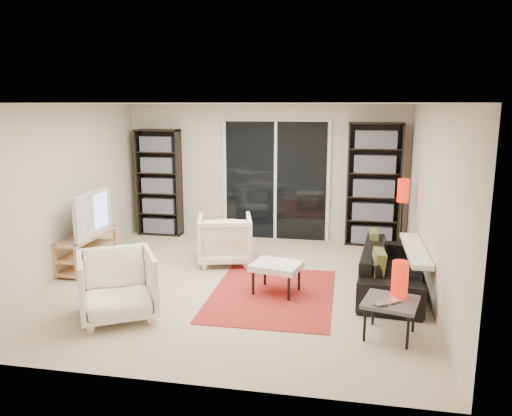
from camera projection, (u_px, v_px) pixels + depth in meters
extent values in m
plane|color=beige|center=(234.00, 284.00, 6.78)|extent=(5.00, 5.00, 0.00)
cube|color=beige|center=(265.00, 172.00, 8.94)|extent=(5.00, 0.02, 2.40)
cube|color=beige|center=(164.00, 251.00, 4.13)|extent=(5.00, 0.02, 2.40)
cube|color=beige|center=(59.00, 191.00, 6.99)|extent=(0.02, 5.00, 2.40)
cube|color=beige|center=(433.00, 204.00, 6.08)|extent=(0.02, 5.00, 2.40)
cube|color=white|center=(232.00, 103.00, 6.29)|extent=(5.00, 5.00, 0.02)
cube|color=white|center=(276.00, 181.00, 8.90)|extent=(1.92, 0.06, 2.16)
cube|color=black|center=(275.00, 181.00, 8.87)|extent=(1.80, 0.02, 2.10)
cube|color=white|center=(275.00, 181.00, 8.86)|extent=(0.05, 0.02, 2.10)
cube|color=black|center=(159.00, 183.00, 9.18)|extent=(0.80, 0.30, 1.95)
cube|color=#822861|center=(159.00, 183.00, 9.16)|extent=(0.70, 0.22, 1.85)
cube|color=black|center=(374.00, 185.00, 8.47)|extent=(0.90, 0.30, 2.10)
cube|color=#822861|center=(374.00, 185.00, 8.45)|extent=(0.80, 0.22, 2.00)
cube|color=tan|center=(86.00, 236.00, 7.39)|extent=(0.40, 1.24, 0.04)
cube|color=tan|center=(87.00, 251.00, 7.43)|extent=(0.40, 1.24, 0.03)
cube|color=tan|center=(88.00, 263.00, 7.47)|extent=(0.40, 1.24, 0.04)
cube|color=tan|center=(55.00, 262.00, 6.91)|extent=(0.05, 0.05, 0.50)
cube|color=tan|center=(96.00, 240.00, 8.02)|extent=(0.05, 0.05, 0.50)
cube|color=tan|center=(77.00, 263.00, 6.85)|extent=(0.05, 0.05, 0.50)
cube|color=tan|center=(115.00, 241.00, 7.96)|extent=(0.05, 0.05, 0.50)
imported|color=black|center=(86.00, 213.00, 7.31)|extent=(0.22, 1.15, 0.66)
cube|color=#A82722|center=(272.00, 294.00, 6.38)|extent=(1.55, 2.09, 0.01)
imported|color=black|center=(392.00, 269.00, 6.50)|extent=(0.96, 2.03, 0.57)
imported|color=white|center=(225.00, 239.00, 7.62)|extent=(0.97, 0.99, 0.75)
imported|color=white|center=(117.00, 285.00, 5.63)|extent=(1.13, 1.14, 0.77)
cube|color=white|center=(276.00, 266.00, 6.38)|extent=(0.70, 0.61, 0.08)
cylinder|color=black|center=(253.00, 283.00, 6.33)|extent=(0.04, 0.04, 0.32)
cylinder|color=black|center=(265.00, 274.00, 6.69)|extent=(0.04, 0.04, 0.32)
cylinder|color=black|center=(289.00, 289.00, 6.15)|extent=(0.04, 0.04, 0.32)
cylinder|color=black|center=(299.00, 279.00, 6.50)|extent=(0.04, 0.04, 0.32)
cube|color=#4C4C51|center=(391.00, 302.00, 5.16)|extent=(0.65, 0.65, 0.04)
cylinder|color=black|center=(365.00, 324.00, 5.10)|extent=(0.03, 0.03, 0.38)
cylinder|color=black|center=(373.00, 308.00, 5.48)|extent=(0.03, 0.03, 0.38)
cylinder|color=black|center=(408.00, 331.00, 4.92)|extent=(0.03, 0.03, 0.38)
cylinder|color=black|center=(414.00, 315.00, 5.31)|extent=(0.03, 0.03, 0.38)
imported|color=silver|center=(390.00, 304.00, 5.04)|extent=(0.37, 0.35, 0.02)
cylinder|color=red|center=(400.00, 279.00, 5.22)|extent=(0.17, 0.17, 0.39)
cylinder|color=black|center=(399.00, 261.00, 7.70)|extent=(0.20, 0.20, 0.03)
cylinder|color=black|center=(401.00, 231.00, 7.60)|extent=(0.03, 0.03, 0.98)
cylinder|color=red|center=(403.00, 190.00, 7.47)|extent=(0.18, 0.18, 0.35)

